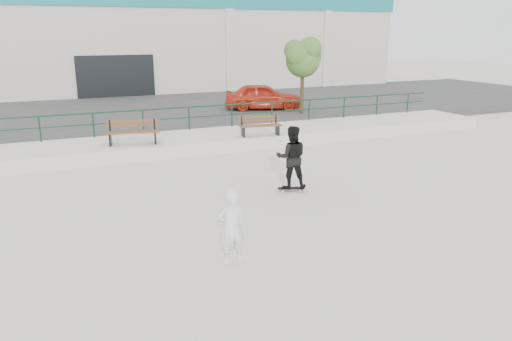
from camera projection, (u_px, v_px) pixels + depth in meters
name	position (u px, v px, depth m)	size (l,w,h in m)	color
ground	(279.00, 231.00, 12.06)	(120.00, 120.00, 0.00)	beige
ledge	(175.00, 143.00, 20.35)	(30.00, 3.00, 0.50)	silver
parking_strip	(135.00, 113.00, 27.83)	(60.00, 14.00, 0.50)	#323232
railing	(166.00, 115.00, 21.23)	(28.00, 0.06, 1.03)	#153B24
commercial_building	(97.00, 33.00, 38.99)	(44.20, 16.33, 8.00)	beige
bench_left	(133.00, 132.00, 18.99)	(2.08, 0.98, 0.92)	brown
bench_right	(260.00, 126.00, 20.57)	(1.82, 0.81, 0.81)	brown
tree	(303.00, 56.00, 25.54)	(2.20, 1.96, 3.92)	#4B3B25
red_car	(263.00, 96.00, 27.47)	(1.69, 4.21, 1.43)	red
skateboard	(291.00, 188.00, 15.07)	(0.80, 0.45, 0.09)	black
standing_skater	(291.00, 157.00, 14.81)	(0.92, 0.72, 1.89)	black
seated_skater	(231.00, 228.00, 10.15)	(0.58, 0.38, 1.59)	white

